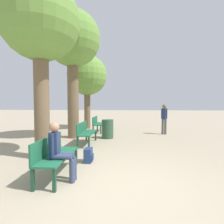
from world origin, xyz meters
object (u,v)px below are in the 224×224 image
object	(u,v)px
bench_row_0	(54,153)
tree_row_0	(40,25)
backpack	(89,155)
tree_row_2	(87,76)
trash_bin	(108,129)
bench_row_2	(97,123)
pedestrian_near	(164,117)
tree_row_1	(72,42)
bench_row_1	(85,131)
person_seated	(60,149)

from	to	relation	value
bench_row_0	tree_row_0	xyz separation A→B (m)	(-0.87, 1.24, 3.41)
backpack	tree_row_0	bearing A→B (deg)	169.57
tree_row_2	trash_bin	xyz separation A→B (m)	(1.66, -3.16, -2.99)
bench_row_0	tree_row_0	bearing A→B (deg)	125.18
bench_row_2	bench_row_0	bearing A→B (deg)	-90.00
tree_row_2	pedestrian_near	bearing A→B (deg)	-22.69
tree_row_1	tree_row_2	world-z (taller)	tree_row_1
bench_row_2	pedestrian_near	distance (m)	3.75
tree_row_2	trash_bin	world-z (taller)	tree_row_2
bench_row_1	bench_row_2	world-z (taller)	same
bench_row_2	pedestrian_near	size ratio (longest dim) A/B	0.95
tree_row_2	tree_row_1	bearing A→B (deg)	-90.00
bench_row_1	tree_row_1	xyz separation A→B (m)	(-0.87, 1.29, 4.01)
backpack	pedestrian_near	distance (m)	5.64
tree_row_2	backpack	world-z (taller)	tree_row_2
bench_row_0	bench_row_2	bearing A→B (deg)	90.00
tree_row_2	person_seated	distance (m)	8.32
bench_row_0	bench_row_1	bearing A→B (deg)	90.00
trash_bin	bench_row_1	bearing A→B (deg)	-121.61
backpack	trash_bin	world-z (taller)	trash_bin
tree_row_0	trash_bin	xyz separation A→B (m)	(1.66, 3.14, -3.49)
tree_row_2	backpack	size ratio (longest dim) A/B	12.24
tree_row_1	bench_row_2	bearing A→B (deg)	64.31
tree_row_1	trash_bin	xyz separation A→B (m)	(1.66, -0.02, -4.10)
tree_row_2	person_seated	size ratio (longest dim) A/B	3.81
backpack	pedestrian_near	xyz separation A→B (m)	(3.10, 4.66, 0.73)
bench_row_0	pedestrian_near	size ratio (longest dim) A/B	0.95
bench_row_1	backpack	size ratio (longest dim) A/B	3.91
bench_row_0	tree_row_2	size ratio (longest dim) A/B	0.32
trash_bin	tree_row_1	bearing A→B (deg)	179.36
bench_row_0	bench_row_1	xyz separation A→B (m)	(0.00, 3.10, 0.00)
tree_row_1	pedestrian_near	bearing A→B (deg)	15.20
tree_row_0	pedestrian_near	xyz separation A→B (m)	(4.55, 4.39, -3.01)
bench_row_0	person_seated	world-z (taller)	person_seated
tree_row_1	backpack	size ratio (longest dim) A/B	15.38
bench_row_1	tree_row_0	distance (m)	3.98
bench_row_2	tree_row_1	xyz separation A→B (m)	(-0.87, -1.81, 4.01)
backpack	pedestrian_near	size ratio (longest dim) A/B	0.24
bench_row_2	tree_row_1	world-z (taller)	tree_row_1
bench_row_1	pedestrian_near	distance (m)	4.48
bench_row_0	pedestrian_near	distance (m)	6.74
pedestrian_near	backpack	bearing A→B (deg)	-123.59
tree_row_0	pedestrian_near	distance (m)	7.01
person_seated	tree_row_1	bearing A→B (deg)	103.41
tree_row_2	pedestrian_near	size ratio (longest dim) A/B	2.97
tree_row_1	tree_row_2	xyz separation A→B (m)	(0.00, 3.14, -1.11)
bench_row_2	tree_row_1	bearing A→B (deg)	-115.69
pedestrian_near	tree_row_2	bearing A→B (deg)	157.31
tree_row_2	trash_bin	size ratio (longest dim) A/B	5.42
bench_row_2	trash_bin	size ratio (longest dim) A/B	1.73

